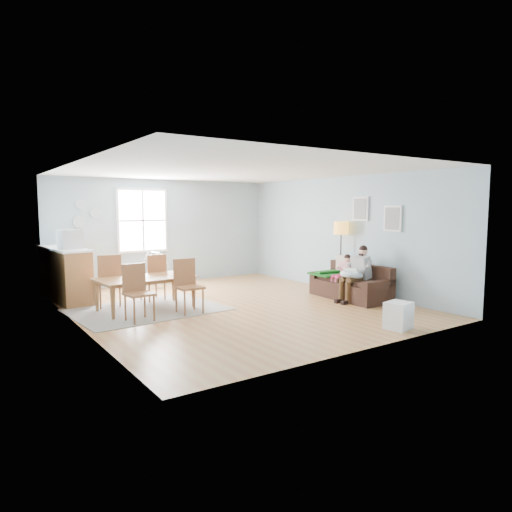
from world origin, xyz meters
TOP-DOWN VIEW (x-y plane):
  - room at (0.00, 0.00)m, footprint 8.40×9.40m
  - window at (-0.60, 3.46)m, footprint 1.32×0.08m
  - pictures at (2.97, -1.05)m, footprint 0.05×1.34m
  - wall_plates at (-2.00, 3.47)m, footprint 0.67×0.02m
  - sofa at (2.50, -0.83)m, footprint 0.91×1.90m
  - green_throw at (2.47, -0.21)m, footprint 0.88×0.72m
  - beige_pillow at (2.73, -0.36)m, footprint 0.16×0.44m
  - father at (2.37, -1.09)m, footprint 0.82×0.38m
  - nursing_pillow at (2.23, -1.08)m, footprint 0.49×0.48m
  - infant at (2.23, -1.05)m, footprint 0.19×0.35m
  - toddler at (2.45, -0.65)m, footprint 0.49×0.24m
  - floor_lamp at (2.78, -0.19)m, footprint 0.33×0.33m
  - storage_cube at (1.28, -3.05)m, footprint 0.46×0.43m
  - rug at (-1.60, 0.61)m, footprint 2.91×2.30m
  - dining_table at (-1.60, 0.61)m, footprint 1.88×1.13m
  - chair_sw at (-2.05, -0.10)m, footprint 0.49×0.49m
  - chair_se at (-1.05, -0.03)m, footprint 0.46×0.46m
  - chair_nw at (-2.15, 1.25)m, footprint 0.49×0.49m
  - chair_ne at (-1.15, 1.33)m, footprint 0.51×0.51m
  - counter at (-2.70, 2.50)m, footprint 0.75×2.07m
  - monitor at (-2.65, 2.12)m, footprint 0.46×0.44m
  - baby_swing at (-0.50, 2.89)m, footprint 0.89×0.90m

SIDE VIEW (x-z plane):
  - rug at x=-1.60m, z-range 0.00..0.01m
  - storage_cube at x=1.28m, z-range 0.00..0.44m
  - sofa at x=2.50m, z-range -0.11..0.64m
  - dining_table at x=-1.60m, z-range 0.00..0.64m
  - baby_swing at x=-0.50m, z-range -0.04..0.83m
  - green_throw at x=2.47m, z-range 0.46..0.50m
  - chair_sw at x=-2.05m, z-range 0.07..1.07m
  - counter at x=-2.70m, z-range 0.01..1.14m
  - chair_ne at x=-1.15m, z-range 0.07..1.08m
  - nursing_pillow at x=2.23m, z-range 0.48..0.67m
  - chair_se at x=-1.05m, z-range 0.08..1.09m
  - chair_nw at x=-2.15m, z-range 0.08..1.14m
  - father at x=2.37m, z-range 0.04..1.22m
  - toddler at x=2.45m, z-range 0.25..1.03m
  - infant at x=2.23m, z-range 0.60..0.73m
  - beige_pillow at x=2.73m, z-range 0.46..0.89m
  - monitor at x=-2.65m, z-range 1.13..1.52m
  - floor_lamp at x=2.78m, z-range 0.54..2.20m
  - window at x=-0.60m, z-range 0.84..2.46m
  - wall_plates at x=-2.00m, z-range 1.50..2.16m
  - pictures at x=2.97m, z-range 1.48..2.22m
  - room at x=0.00m, z-range 0.47..4.37m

